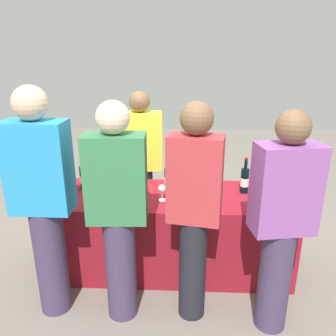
{
  "coord_description": "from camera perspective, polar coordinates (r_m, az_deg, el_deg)",
  "views": [
    {
      "loc": [
        0.13,
        -2.7,
        1.92
      ],
      "look_at": [
        0.0,
        0.0,
        0.98
      ],
      "focal_mm": 35.56,
      "sensor_mm": 36.0,
      "label": 1
    }
  ],
  "objects": [
    {
      "name": "ground_plane",
      "position": [
        3.31,
        -0.0,
        -16.22
      ],
      "size": [
        12.0,
        12.0,
        0.0
      ],
      "primitive_type": "plane",
      "color": "slate"
    },
    {
      "name": "tasting_table",
      "position": [
        3.12,
        -0.0,
        -10.74
      ],
      "size": [
        2.16,
        0.74,
        0.73
      ],
      "primitive_type": "cube",
      "color": "maroon",
      "rests_on": "ground_plane"
    },
    {
      "name": "wine_bottle_0",
      "position": [
        3.12,
        -14.2,
        -1.58
      ],
      "size": [
        0.08,
        0.08,
        0.32
      ],
      "color": "black",
      "rests_on": "tasting_table"
    },
    {
      "name": "wine_bottle_1",
      "position": [
        3.05,
        -8.08,
        -1.55
      ],
      "size": [
        0.08,
        0.08,
        0.32
      ],
      "color": "black",
      "rests_on": "tasting_table"
    },
    {
      "name": "wine_bottle_2",
      "position": [
        3.02,
        0.13,
        -1.83
      ],
      "size": [
        0.08,
        0.08,
        0.31
      ],
      "color": "black",
      "rests_on": "tasting_table"
    },
    {
      "name": "wine_bottle_3",
      "position": [
        3.09,
        6.73,
        -1.29
      ],
      "size": [
        0.08,
        0.08,
        0.31
      ],
      "color": "black",
      "rests_on": "tasting_table"
    },
    {
      "name": "wine_bottle_4",
      "position": [
        3.03,
        13.0,
        -2.06
      ],
      "size": [
        0.07,
        0.07,
        0.32
      ],
      "color": "black",
      "rests_on": "tasting_table"
    },
    {
      "name": "wine_bottle_5",
      "position": [
        3.08,
        16.46,
        -1.98
      ],
      "size": [
        0.07,
        0.07,
        0.32
      ],
      "color": "black",
      "rests_on": "tasting_table"
    },
    {
      "name": "wine_glass_0",
      "position": [
        2.83,
        -11.48,
        -4.0
      ],
      "size": [
        0.06,
        0.06,
        0.13
      ],
      "color": "silver",
      "rests_on": "tasting_table"
    },
    {
      "name": "wine_glass_1",
      "position": [
        2.81,
        -1.0,
        -3.67
      ],
      "size": [
        0.07,
        0.07,
        0.14
      ],
      "color": "silver",
      "rests_on": "tasting_table"
    },
    {
      "name": "wine_glass_2",
      "position": [
        2.86,
        3.45,
        -3.48
      ],
      "size": [
        0.07,
        0.07,
        0.13
      ],
      "color": "silver",
      "rests_on": "tasting_table"
    },
    {
      "name": "server_pouring",
      "position": [
        3.47,
        -4.65,
        0.93
      ],
      "size": [
        0.46,
        0.28,
        1.57
      ],
      "rotation": [
        0.0,
        0.0,
        3.24
      ],
      "color": "black",
      "rests_on": "ground_plane"
    },
    {
      "name": "guest_0",
      "position": [
        2.52,
        -20.64,
        -5.05
      ],
      "size": [
        0.42,
        0.23,
        1.73
      ],
      "rotation": [
        0.0,
        0.0,
        0.0
      ],
      "color": "#3F3351",
      "rests_on": "ground_plane"
    },
    {
      "name": "guest_1",
      "position": [
        2.36,
        -8.6,
        -7.02
      ],
      "size": [
        0.42,
        0.24,
        1.64
      ],
      "rotation": [
        0.0,
        0.0,
        0.05
      ],
      "color": "#3F3351",
      "rests_on": "ground_plane"
    },
    {
      "name": "guest_2",
      "position": [
        2.33,
        4.51,
        -6.85
      ],
      "size": [
        0.39,
        0.26,
        1.64
      ],
      "rotation": [
        0.0,
        0.0,
        -0.18
      ],
      "color": "black",
      "rests_on": "ground_plane"
    },
    {
      "name": "guest_3",
      "position": [
        2.36,
        18.88,
        -8.51
      ],
      "size": [
        0.44,
        0.29,
        1.6
      ],
      "rotation": [
        0.0,
        0.0,
        0.16
      ],
      "color": "#3F3351",
      "rests_on": "ground_plane"
    },
    {
      "name": "menu_board",
      "position": [
        3.94,
        -8.81,
        -3.65
      ],
      "size": [
        0.6,
        0.16,
        0.82
      ],
      "primitive_type": "cube",
      "rotation": [
        0.0,
        0.0,
        0.22
      ],
      "color": "white",
      "rests_on": "ground_plane"
    }
  ]
}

